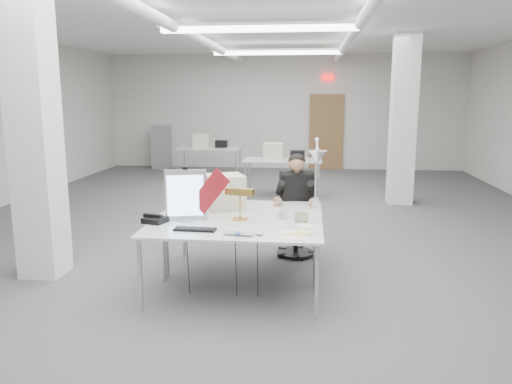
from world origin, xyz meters
The scene contains 23 objects.
room_shell centered at (0.04, 0.13, 1.69)m, with size 10.04×14.04×3.24m.
desk_main centered at (0.00, -2.50, 0.74)m, with size 1.80×0.90×0.03m, color silver.
desk_second centered at (0.00, -1.60, 0.74)m, with size 1.80×0.90×0.03m, color silver.
bg_desk_a centered at (0.20, 3.00, 0.74)m, with size 1.60×0.80×0.03m, color silver.
bg_desk_b centered at (-1.80, 5.20, 0.74)m, with size 1.60×0.80×0.03m, color silver.
filing_cabinet centered at (-3.50, 6.65, 0.60)m, with size 0.45×0.55×1.20m, color gray.
office_chair centered at (0.60, -1.00, 0.51)m, with size 0.50×0.50×1.02m, color black, non-canonical shape.
seated_person centered at (0.60, -1.05, 0.90)m, with size 0.51×0.64×0.96m, color black, non-canonical shape.
monitor centered at (-0.54, -2.24, 1.03)m, with size 0.44×0.04×0.54m, color #AFAEB3.
pennant centered at (-0.27, -2.28, 1.08)m, with size 0.49×0.01×0.20m, color maroon.
keyboard centered at (-0.35, -2.63, 0.77)m, with size 0.41×0.14×0.02m, color black.
laptop centered at (0.09, -2.79, 0.77)m, with size 0.28×0.18×0.02m, color #B4B4B9.
mouse centered at (0.29, -2.74, 0.77)m, with size 0.09×0.06×0.04m, color #A2A3A6.
bankers_lamp centered at (0.03, -2.17, 0.91)m, with size 0.27×0.11×0.31m, color gold, non-canonical shape.
desk_phone centered at (-0.84, -2.38, 0.78)m, with size 0.22×0.20×0.06m, color black.
picture_frame_left centered at (-0.68, -2.21, 0.81)m, with size 0.13×0.01×0.11m, color tan.
picture_frame_right centered at (0.68, -2.19, 0.81)m, with size 0.13×0.01×0.10m, color #A17E45.
desk_clock centered at (0.48, -2.08, 0.81)m, with size 0.10×0.10×0.03m, color #B1B1B6.
paper_stack_a centered at (0.63, -2.70, 0.76)m, with size 0.23×0.33×0.01m, color white.
paper_stack_b centered at (0.68, -2.65, 0.76)m, with size 0.20×0.27×0.01m, color #DAC482.
paper_stack_c centered at (0.74, -2.35, 0.76)m, with size 0.18×0.13×0.01m, color white.
beige_monitor centered at (-0.23, -1.63, 0.95)m, with size 0.42×0.40×0.40m, color beige.
architect_lamp centered at (0.83, -1.74, 1.24)m, with size 0.26×0.75×0.97m, color #B4B4B8, non-canonical shape.
Camera 1 is at (0.76, -7.28, 2.06)m, focal length 35.00 mm.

